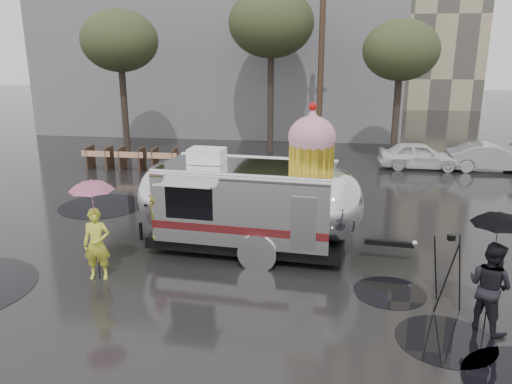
% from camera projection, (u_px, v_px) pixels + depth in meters
% --- Properties ---
extents(ground, '(120.00, 120.00, 0.00)m').
position_uv_depth(ground, '(198.00, 274.00, 11.81)').
color(ground, black).
rests_on(ground, ground).
extents(puddles, '(15.63, 10.52, 0.01)m').
position_uv_depth(puddles, '(82.00, 275.00, 11.75)').
color(puddles, black).
rests_on(puddles, ground).
extents(grey_building, '(22.00, 12.00, 13.00)m').
position_uv_depth(grey_building, '(227.00, 28.00, 33.41)').
color(grey_building, slate).
rests_on(grey_building, ground).
extents(utility_pole, '(1.60, 0.28, 9.00)m').
position_uv_depth(utility_pole, '(321.00, 61.00, 23.52)').
color(utility_pole, '#473323').
rests_on(utility_pole, ground).
extents(tree_left, '(3.64, 3.64, 6.95)m').
position_uv_depth(tree_left, '(120.00, 42.00, 23.63)').
color(tree_left, '#382D26').
rests_on(tree_left, ground).
extents(tree_mid, '(4.20, 4.20, 8.03)m').
position_uv_depth(tree_mid, '(271.00, 24.00, 24.34)').
color(tree_mid, '#382D26').
rests_on(tree_mid, ground).
extents(tree_right, '(3.36, 3.36, 6.42)m').
position_uv_depth(tree_right, '(401.00, 51.00, 21.98)').
color(tree_right, '#382D26').
rests_on(tree_right, ground).
extents(barricade_row, '(4.30, 0.80, 1.00)m').
position_uv_depth(barricade_row, '(132.00, 158.00, 21.91)').
color(barricade_row, '#473323').
rests_on(barricade_row, ground).
extents(airstream_trailer, '(7.40, 2.99, 3.99)m').
position_uv_depth(airstream_trailer, '(252.00, 199.00, 12.86)').
color(airstream_trailer, silver).
rests_on(airstream_trailer, ground).
extents(person_left, '(0.66, 0.49, 1.68)m').
position_uv_depth(person_left, '(97.00, 244.00, 11.38)').
color(person_left, yellow).
rests_on(person_left, ground).
extents(umbrella_pink, '(1.22, 1.22, 2.38)m').
position_uv_depth(umbrella_pink, '(92.00, 197.00, 11.07)').
color(umbrella_pink, pink).
rests_on(umbrella_pink, ground).
extents(person_right, '(0.91, 0.94, 1.76)m').
position_uv_depth(person_right, '(490.00, 287.00, 9.26)').
color(person_right, black).
rests_on(person_right, ground).
extents(umbrella_black, '(1.18, 1.18, 2.36)m').
position_uv_depth(umbrella_black, '(497.00, 232.00, 8.97)').
color(umbrella_black, black).
rests_on(umbrella_black, ground).
extents(tripod, '(0.63, 0.64, 1.59)m').
position_uv_depth(tripod, '(448.00, 264.00, 10.04)').
color(tripod, black).
rests_on(tripod, ground).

